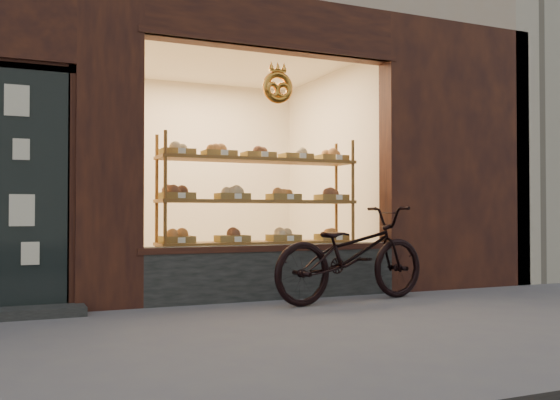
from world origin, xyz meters
name	(u,v)px	position (x,y,z in m)	size (l,w,h in m)	color
ground	(334,341)	(0.00, 0.00, 0.00)	(90.00, 90.00, 0.00)	#4D4C54
display_shelf	(258,213)	(0.45, 2.55, 0.88)	(2.20, 0.45, 1.70)	olive
bicycle	(351,254)	(1.07, 1.61, 0.47)	(0.63, 1.80, 0.94)	black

